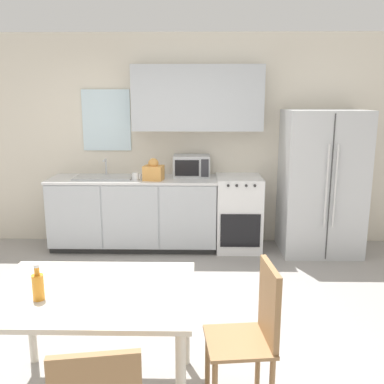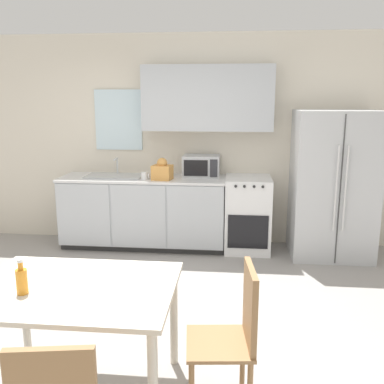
{
  "view_description": "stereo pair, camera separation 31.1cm",
  "coord_description": "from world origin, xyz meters",
  "px_view_note": "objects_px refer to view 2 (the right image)",
  "views": [
    {
      "loc": [
        0.47,
        -3.29,
        1.91
      ],
      "look_at": [
        0.4,
        0.57,
        1.05
      ],
      "focal_mm": 40.0,
      "sensor_mm": 36.0,
      "label": 1
    },
    {
      "loc": [
        0.78,
        -3.27,
        1.91
      ],
      "look_at": [
        0.4,
        0.57,
        1.05
      ],
      "focal_mm": 40.0,
      "sensor_mm": 36.0,
      "label": 2
    }
  ],
  "objects_px": {
    "dining_table": "(76,300)",
    "dining_chair_side": "(235,329)",
    "microwave": "(201,166)",
    "drink_bottle": "(22,280)",
    "oven_range": "(248,214)",
    "refrigerator": "(333,185)",
    "coffee_mug": "(145,176)"
  },
  "relations": [
    {
      "from": "microwave",
      "to": "coffee_mug",
      "type": "xyz_separation_m",
      "value": [
        -0.67,
        -0.27,
        -0.09
      ]
    },
    {
      "from": "dining_chair_side",
      "to": "drink_bottle",
      "type": "relative_size",
      "value": 4.27
    },
    {
      "from": "coffee_mug",
      "to": "refrigerator",
      "type": "bearing_deg",
      "value": 2.27
    },
    {
      "from": "oven_range",
      "to": "coffee_mug",
      "type": "xyz_separation_m",
      "value": [
        -1.27,
        -0.16,
        0.5
      ]
    },
    {
      "from": "oven_range",
      "to": "microwave",
      "type": "bearing_deg",
      "value": 169.63
    },
    {
      "from": "drink_bottle",
      "to": "microwave",
      "type": "bearing_deg",
      "value": 75.15
    },
    {
      "from": "oven_range",
      "to": "dining_table",
      "type": "xyz_separation_m",
      "value": [
        -1.15,
        -2.87,
        0.2
      ]
    },
    {
      "from": "oven_range",
      "to": "coffee_mug",
      "type": "height_order",
      "value": "coffee_mug"
    },
    {
      "from": "coffee_mug",
      "to": "drink_bottle",
      "type": "relative_size",
      "value": 0.5
    },
    {
      "from": "microwave",
      "to": "coffee_mug",
      "type": "height_order",
      "value": "microwave"
    },
    {
      "from": "dining_table",
      "to": "drink_bottle",
      "type": "height_order",
      "value": "drink_bottle"
    },
    {
      "from": "coffee_mug",
      "to": "dining_table",
      "type": "height_order",
      "value": "coffee_mug"
    },
    {
      "from": "oven_range",
      "to": "dining_chair_side",
      "type": "xyz_separation_m",
      "value": [
        -0.15,
        -2.89,
        0.07
      ]
    },
    {
      "from": "drink_bottle",
      "to": "dining_table",
      "type": "bearing_deg",
      "value": 25.19
    },
    {
      "from": "oven_range",
      "to": "coffee_mug",
      "type": "distance_m",
      "value": 1.38
    },
    {
      "from": "refrigerator",
      "to": "dining_table",
      "type": "distance_m",
      "value": 3.54
    },
    {
      "from": "coffee_mug",
      "to": "dining_chair_side",
      "type": "relative_size",
      "value": 0.12
    },
    {
      "from": "dining_table",
      "to": "dining_chair_side",
      "type": "xyz_separation_m",
      "value": [
        1.0,
        -0.01,
        -0.13
      ]
    },
    {
      "from": "dining_table",
      "to": "dining_chair_side",
      "type": "bearing_deg",
      "value": -0.81
    },
    {
      "from": "microwave",
      "to": "dining_table",
      "type": "height_order",
      "value": "microwave"
    },
    {
      "from": "microwave",
      "to": "drink_bottle",
      "type": "bearing_deg",
      "value": -104.85
    },
    {
      "from": "coffee_mug",
      "to": "drink_bottle",
      "type": "distance_m",
      "value": 2.85
    },
    {
      "from": "oven_range",
      "to": "drink_bottle",
      "type": "xyz_separation_m",
      "value": [
        -1.42,
        -3.0,
        0.38
      ]
    },
    {
      "from": "dining_table",
      "to": "drink_bottle",
      "type": "bearing_deg",
      "value": -154.81
    },
    {
      "from": "coffee_mug",
      "to": "dining_chair_side",
      "type": "xyz_separation_m",
      "value": [
        1.12,
        -2.73,
        -0.43
      ]
    },
    {
      "from": "refrigerator",
      "to": "dining_chair_side",
      "type": "bearing_deg",
      "value": -112.33
    },
    {
      "from": "microwave",
      "to": "drink_bottle",
      "type": "xyz_separation_m",
      "value": [
        -0.83,
        -3.11,
        -0.21
      ]
    },
    {
      "from": "oven_range",
      "to": "microwave",
      "type": "xyz_separation_m",
      "value": [
        -0.6,
        0.11,
        0.59
      ]
    },
    {
      "from": "refrigerator",
      "to": "microwave",
      "type": "distance_m",
      "value": 1.62
    },
    {
      "from": "dining_chair_side",
      "to": "drink_bottle",
      "type": "height_order",
      "value": "drink_bottle"
    },
    {
      "from": "oven_range",
      "to": "refrigerator",
      "type": "distance_m",
      "value": 1.09
    },
    {
      "from": "coffee_mug",
      "to": "dining_chair_side",
      "type": "bearing_deg",
      "value": -67.69
    }
  ]
}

